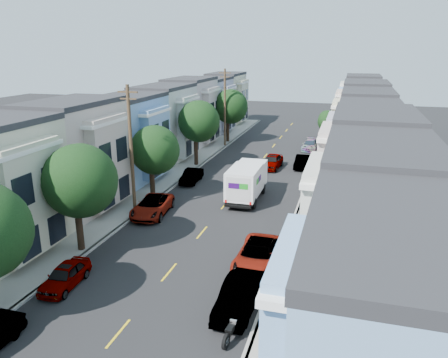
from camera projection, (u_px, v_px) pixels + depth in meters
name	position (u px, v px, depth m)	size (l,w,h in m)	color
ground	(202.00, 233.00, 31.26)	(160.00, 160.00, 0.00)	black
road_slab	(249.00, 176.00, 45.06)	(12.00, 70.00, 0.02)	black
curb_left	(194.00, 171.00, 46.64)	(0.30, 70.00, 0.15)	gray
curb_right	(308.00, 180.00, 43.44)	(0.30, 70.00, 0.15)	gray
sidewalk_left	(182.00, 170.00, 46.99)	(2.60, 70.00, 0.15)	gray
sidewalk_right	(321.00, 181.00, 43.09)	(2.60, 70.00, 0.15)	gray
centerline	(249.00, 176.00, 45.06)	(0.12, 70.00, 0.01)	gold
townhouse_row_left	(150.00, 168.00, 48.02)	(5.00, 70.00, 8.50)	#9798A9
townhouse_row_right	(361.00, 185.00, 42.11)	(5.00, 70.00, 8.50)	#9798A9
tree_b	(79.00, 181.00, 27.01)	(4.64, 4.64, 7.14)	black
tree_c	(154.00, 150.00, 37.17)	(4.23, 4.23, 6.48)	black
tree_d	(198.00, 121.00, 47.46)	(4.56, 4.56, 7.31)	black
tree_e	(230.00, 107.00, 59.55)	(4.70, 4.70, 7.36)	black
tree_far_r	(328.00, 122.00, 56.09)	(2.84, 2.84, 5.03)	black
utility_pole_near	(131.00, 151.00, 33.28)	(1.60, 0.26, 10.00)	#42301E
utility_pole_far	(225.00, 108.00, 57.20)	(1.60, 0.26, 10.00)	#42301E
fedex_truck	(247.00, 181.00, 37.66)	(2.47, 6.40, 3.07)	silver
lead_sedan	(272.00, 162.00, 47.68)	(1.82, 4.75, 1.54)	black
parked_left_b	(65.00, 276.00, 24.07)	(1.50, 3.91, 1.27)	#0C1B37
parked_left_c	(152.00, 206.00, 34.42)	(2.38, 5.16, 1.43)	gray
parked_left_d	(192.00, 176.00, 42.69)	(1.37, 3.89, 1.30)	#321005
parked_right_a	(239.00, 296.00, 21.87)	(1.63, 4.61, 1.54)	#424447
parked_right_b	(258.00, 255.00, 26.23)	(2.48, 5.37, 1.49)	white
parked_right_c	(302.00, 162.00, 47.88)	(1.43, 4.04, 1.35)	black
parked_right_d	(310.00, 145.00, 56.32)	(1.80, 4.29, 1.29)	black
motorcycle	(233.00, 329.00, 19.84)	(0.31, 2.27, 0.90)	black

